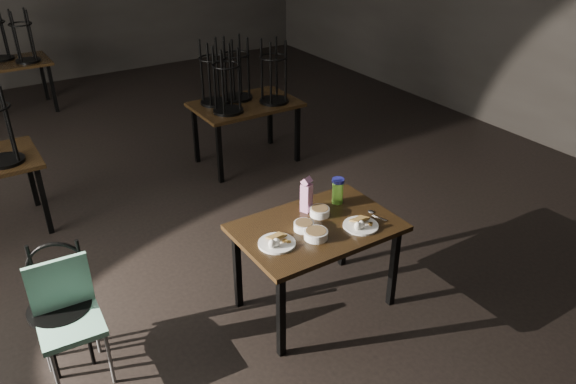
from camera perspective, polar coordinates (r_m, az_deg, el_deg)
main_table at (r=4.24m, az=2.93°, el=-4.31°), size 1.20×0.80×0.75m
plate_left at (r=3.97m, az=-1.15°, el=-5.08°), size 0.27×0.27×0.09m
plate_right at (r=4.20m, az=7.41°, el=-3.26°), size 0.26×0.26×0.09m
bowl_near at (r=4.13m, az=1.63°, el=-3.45°), size 0.15×0.15×0.06m
bowl_far at (r=4.31m, az=3.25°, el=-1.98°), size 0.15×0.15×0.06m
bowl_big at (r=4.04m, az=2.86°, el=-4.29°), size 0.17×0.17×0.06m
juice_carton at (r=4.31m, az=1.89°, el=-0.36°), size 0.09×0.09×0.29m
water_bottle at (r=4.45m, az=5.07°, el=0.15°), size 0.12×0.12×0.21m
spoon at (r=4.39m, az=8.55°, el=-2.09°), size 0.05×0.20×0.01m
bentwood_chair at (r=4.18m, az=-22.18°, el=-9.71°), size 0.47×0.46×0.89m
school_chair at (r=4.03m, az=-21.54°, el=-11.29°), size 0.42×0.42×0.86m
bg_table_right at (r=6.61m, az=-4.62°, el=9.38°), size 1.20×0.80×1.48m
bg_table_far at (r=9.16m, az=-26.90°, el=11.82°), size 1.20×0.80×1.48m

